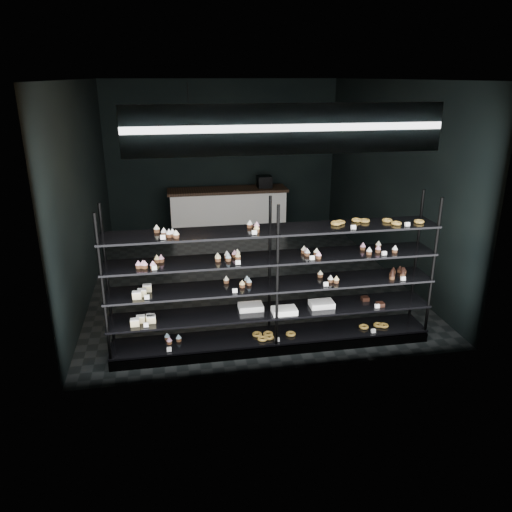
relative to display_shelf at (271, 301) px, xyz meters
name	(u,v)px	position (x,y,z in m)	size (l,w,h in m)	color
room	(244,184)	(0.05, 2.45, 0.97)	(5.01, 6.01, 3.20)	black
display_shelf	(271,301)	(0.00, 0.00, 0.00)	(4.00, 0.50, 1.91)	black
signage	(288,129)	(0.05, -0.48, 2.12)	(3.30, 0.05, 0.50)	#0B1B38
pendant_lamp	(190,142)	(-0.86, 1.12, 1.82)	(0.34, 0.34, 0.90)	black
service_counter	(228,210)	(0.09, 4.95, -0.13)	(2.55, 0.65, 1.23)	white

